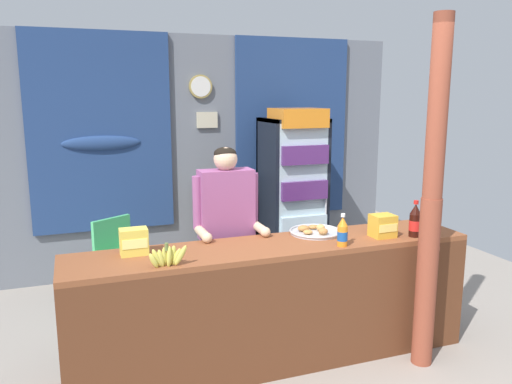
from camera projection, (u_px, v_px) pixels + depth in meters
name	position (u px, v px, depth m)	size (l,w,h in m)	color
ground_plane	(250.00, 324.00, 4.55)	(7.19, 7.19, 0.00)	gray
back_wall_curtained	(200.00, 151.00, 5.87)	(4.73, 0.22, 2.68)	slate
stall_counter	(280.00, 295.00, 3.75)	(3.06, 0.58, 0.93)	brown
timber_post	(431.00, 206.00, 3.68)	(0.18, 0.15, 2.57)	brown
drink_fridge	(294.00, 186.00, 5.67)	(0.64, 0.65, 1.88)	black
bottle_shelf_rack	(226.00, 223.00, 5.77)	(0.48, 0.28, 1.12)	brown
plastic_lawn_chair	(121.00, 257.00, 4.86)	(0.60, 0.60, 0.86)	#4CC675
shopkeeper	(226.00, 220.00, 4.13)	(0.55, 0.42, 1.61)	#28282D
soda_bottle_cola	(415.00, 221.00, 3.97)	(0.09, 0.09, 0.29)	black
soda_bottle_orange_soda	(342.00, 232.00, 3.72)	(0.08, 0.08, 0.24)	orange
snack_box_choco_powder	(383.00, 226.00, 3.97)	(0.18, 0.16, 0.18)	gold
snack_box_instant_noodle	(134.00, 242.00, 3.53)	(0.19, 0.13, 0.19)	#EAD14C
pastry_tray	(315.00, 231.00, 4.07)	(0.42, 0.42, 0.07)	#BCBCC1
banana_bunch	(168.00, 257.00, 3.30)	(0.27, 0.07, 0.16)	#CCC14C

